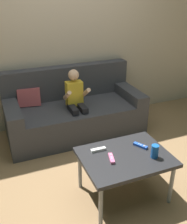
% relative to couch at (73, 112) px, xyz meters
% --- Properties ---
extents(ground_plane, '(10.29, 10.29, 0.00)m').
position_rel_couch_xyz_m(ground_plane, '(-0.01, -1.11, -0.29)').
color(ground_plane, olive).
extents(wall_back, '(5.15, 0.05, 2.50)m').
position_rel_couch_xyz_m(wall_back, '(-0.01, 0.39, 0.96)').
color(wall_back, '#B2A38E').
rests_on(wall_back, ground).
extents(couch, '(1.75, 0.80, 0.84)m').
position_rel_couch_xyz_m(couch, '(0.00, 0.00, 0.00)').
color(couch, '#38383D').
rests_on(couch, ground).
extents(person_seated_on_couch, '(0.29, 0.35, 0.90)m').
position_rel_couch_xyz_m(person_seated_on_couch, '(-0.01, -0.18, 0.23)').
color(person_seated_on_couch, black).
rests_on(person_seated_on_couch, ground).
extents(coffee_table, '(0.79, 0.60, 0.45)m').
position_rel_couch_xyz_m(coffee_table, '(0.05, -1.35, 0.12)').
color(coffee_table, '#232326').
rests_on(coffee_table, ground).
extents(game_remote_blue_near_edge, '(0.10, 0.14, 0.03)m').
position_rel_couch_xyz_m(game_remote_blue_near_edge, '(0.25, -1.28, 0.17)').
color(game_remote_blue_near_edge, blue).
rests_on(game_remote_blue_near_edge, coffee_table).
extents(game_remote_white_center, '(0.14, 0.04, 0.03)m').
position_rel_couch_xyz_m(game_remote_white_center, '(-0.14, -1.19, 0.17)').
color(game_remote_white_center, white).
rests_on(game_remote_white_center, coffee_table).
extents(game_remote_pink_far_corner, '(0.07, 0.14, 0.03)m').
position_rel_couch_xyz_m(game_remote_pink_far_corner, '(-0.09, -1.35, 0.17)').
color(game_remote_pink_far_corner, pink).
rests_on(game_remote_pink_far_corner, coffee_table).
extents(soda_can, '(0.07, 0.07, 0.12)m').
position_rel_couch_xyz_m(soda_can, '(0.27, -1.47, 0.22)').
color(soda_can, '#1959B2').
rests_on(soda_can, coffee_table).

